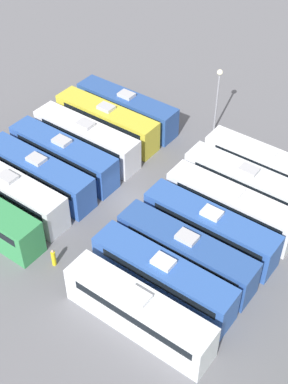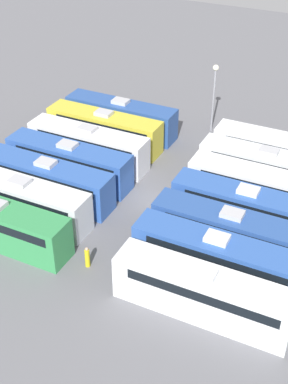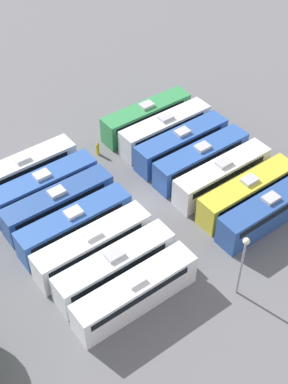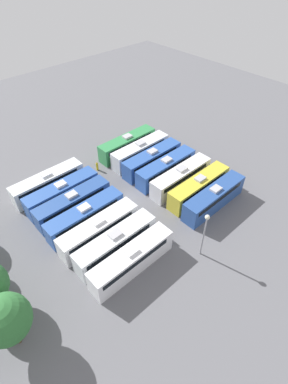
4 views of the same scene
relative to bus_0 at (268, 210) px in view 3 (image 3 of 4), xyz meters
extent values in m
plane|color=slate|center=(9.78, 8.08, -1.81)|extent=(120.78, 120.78, 0.00)
cube|color=#284C93|center=(0.00, -0.04, -0.16)|extent=(2.54, 11.65, 3.29)
cube|color=black|center=(0.00, 0.26, 0.77)|extent=(2.58, 9.90, 0.72)
cube|color=#B2B2B7|center=(0.00, -0.04, 1.66)|extent=(1.20, 1.60, 0.35)
cube|color=gold|center=(3.09, -0.23, -0.16)|extent=(2.54, 11.65, 3.29)
cube|color=black|center=(3.09, 0.06, 0.77)|extent=(2.58, 9.90, 0.72)
cube|color=black|center=(3.09, -6.05, 0.76)|extent=(2.24, 0.08, 1.15)
cube|color=#B2B2B7|center=(3.09, -0.23, 1.66)|extent=(1.20, 1.60, 0.35)
cube|color=silver|center=(6.56, 0.01, -0.16)|extent=(2.54, 11.65, 3.29)
cube|color=black|center=(6.56, 0.30, 0.77)|extent=(2.58, 9.90, 0.72)
cube|color=black|center=(6.56, -5.80, 0.76)|extent=(2.24, 0.08, 1.15)
cube|color=#B2B2B7|center=(6.56, 0.01, 1.66)|extent=(1.20, 1.60, 0.35)
cube|color=#2D56A8|center=(9.88, 0.03, -0.16)|extent=(2.54, 11.65, 3.29)
cube|color=black|center=(9.88, 0.32, 0.77)|extent=(2.58, 9.90, 0.72)
cube|color=black|center=(9.88, -5.79, 0.76)|extent=(2.24, 0.08, 1.15)
cube|color=#B2B2B7|center=(9.88, 0.03, 1.66)|extent=(1.20, 1.60, 0.35)
cube|color=#2D56A8|center=(13.21, 0.06, -0.16)|extent=(2.54, 11.65, 3.29)
cube|color=black|center=(13.21, 0.35, 0.77)|extent=(2.58, 9.90, 0.72)
cube|color=black|center=(13.21, -5.76, 0.76)|extent=(2.24, 0.08, 1.15)
cube|color=#B2B2B7|center=(13.21, 0.06, 1.66)|extent=(1.20, 1.60, 0.35)
cube|color=silver|center=(16.44, -0.17, -0.16)|extent=(2.54, 11.65, 3.29)
cube|color=black|center=(16.44, 0.12, 0.77)|extent=(2.58, 9.90, 0.72)
cube|color=black|center=(16.44, -5.99, 0.76)|extent=(2.24, 0.08, 1.15)
cube|color=#B2B2B7|center=(16.44, -0.17, 1.66)|extent=(1.20, 1.60, 0.35)
cube|color=#338C4C|center=(19.72, 0.10, -0.16)|extent=(2.54, 11.65, 3.29)
cube|color=black|center=(19.72, 0.39, 0.77)|extent=(2.58, 9.90, 0.72)
cube|color=black|center=(19.72, -5.72, 0.76)|extent=(2.24, 0.08, 1.15)
cube|color=#B2B2B7|center=(19.72, 0.10, 1.66)|extent=(1.20, 1.60, 0.35)
cube|color=white|center=(-0.02, 16.19, -0.16)|extent=(2.54, 11.65, 3.29)
cube|color=black|center=(-0.02, 16.48, 0.77)|extent=(2.58, 9.90, 0.72)
cube|color=black|center=(-0.02, 10.37, 0.76)|extent=(2.24, 0.08, 1.15)
cube|color=white|center=(-0.02, 16.19, 1.66)|extent=(1.20, 1.60, 0.35)
cube|color=silver|center=(3.26, 16.02, -0.16)|extent=(2.54, 11.65, 3.29)
cube|color=black|center=(3.26, 16.32, 0.77)|extent=(2.58, 9.90, 0.72)
cube|color=black|center=(3.26, 10.21, 0.76)|extent=(2.24, 0.08, 1.15)
cube|color=#B2B2B7|center=(3.26, 16.02, 1.66)|extent=(1.20, 1.60, 0.35)
cube|color=silver|center=(6.52, 16.27, -0.16)|extent=(2.54, 11.65, 3.29)
cube|color=black|center=(6.52, 16.57, 0.77)|extent=(2.58, 9.90, 0.72)
cube|color=black|center=(6.52, 10.46, 0.76)|extent=(2.24, 0.08, 1.15)
cube|color=white|center=(6.52, 16.27, 1.66)|extent=(1.20, 1.60, 0.35)
cube|color=#2D56A8|center=(9.78, 16.21, -0.16)|extent=(2.54, 11.65, 3.29)
cube|color=black|center=(9.78, 16.50, 0.77)|extent=(2.58, 9.90, 0.72)
cube|color=black|center=(9.78, 10.39, 0.76)|extent=(2.24, 0.08, 1.15)
cube|color=silver|center=(9.78, 16.21, 1.66)|extent=(1.20, 1.60, 0.35)
cube|color=#284C93|center=(13.16, 16.06, -0.16)|extent=(2.54, 11.65, 3.29)
cube|color=black|center=(13.16, 16.35, 0.77)|extent=(2.58, 9.90, 0.72)
cube|color=black|center=(13.16, 10.24, 0.76)|extent=(2.24, 0.08, 1.15)
cube|color=#B2B2B7|center=(13.16, 16.06, 1.66)|extent=(1.20, 1.60, 0.35)
cube|color=#2D56A8|center=(16.22, 16.00, -0.16)|extent=(2.54, 11.65, 3.29)
cube|color=black|center=(16.22, 16.29, 0.77)|extent=(2.58, 9.90, 0.72)
cube|color=black|center=(16.22, 10.18, 0.76)|extent=(2.24, 0.08, 1.15)
cube|color=silver|center=(16.22, 16.00, 1.66)|extent=(1.20, 1.60, 0.35)
cube|color=silver|center=(19.78, 16.40, -0.16)|extent=(2.54, 11.65, 3.29)
cube|color=black|center=(19.78, 16.69, 0.77)|extent=(2.58, 9.90, 0.72)
cube|color=black|center=(19.78, 10.59, 0.76)|extent=(2.24, 0.08, 1.15)
cube|color=silver|center=(19.78, 16.40, 1.66)|extent=(1.20, 1.60, 0.35)
cylinder|color=gold|center=(19.21, 7.48, -1.07)|extent=(0.36, 0.36, 1.47)
sphere|color=tan|center=(19.21, 7.48, -0.22)|extent=(0.24, 0.24, 0.24)
cylinder|color=gray|center=(-4.38, 8.24, 1.55)|extent=(0.20, 0.20, 6.70)
sphere|color=#EAE5C6|center=(-4.38, 8.24, 5.08)|extent=(0.60, 0.60, 0.60)
camera|label=1|loc=(37.38, 29.91, 31.51)|focal=50.00mm
camera|label=2|loc=(43.35, 23.84, 24.42)|focal=50.00mm
camera|label=3|loc=(-22.14, 31.83, 37.57)|focal=50.00mm
camera|label=4|loc=(-16.84, 29.70, 30.29)|focal=28.00mm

